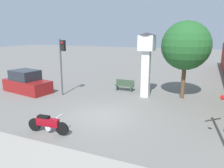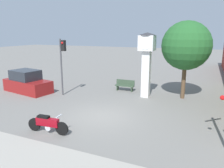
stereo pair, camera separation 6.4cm
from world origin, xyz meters
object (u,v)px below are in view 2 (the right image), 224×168
at_px(parked_car, 27,83).
at_px(street_tree, 186,46).
at_px(motorcycle, 48,124).
at_px(clock_tower, 147,55).
at_px(bench, 125,85).
at_px(traffic_light, 62,57).

bearing_deg(parked_car, street_tree, 24.87).
bearing_deg(motorcycle, clock_tower, 66.02).
distance_m(motorcycle, bench, 8.99).
relative_size(clock_tower, bench, 3.00).
xyz_separation_m(clock_tower, bench, (-2.04, 1.03, -2.70)).
distance_m(traffic_light, bench, 5.60).
relative_size(motorcycle, parked_car, 0.50).
bearing_deg(motorcycle, traffic_light, 113.90).
bearing_deg(street_tree, bench, 176.69).
bearing_deg(motorcycle, parked_car, 135.38).
bearing_deg(parked_car, traffic_light, 15.90).
distance_m(motorcycle, traffic_light, 7.11).
height_order(motorcycle, traffic_light, traffic_light).
bearing_deg(street_tree, traffic_light, -161.51).
height_order(bench, parked_car, parked_car).
relative_size(bench, parked_car, 0.36).
bearing_deg(traffic_light, clock_tower, 19.61).
xyz_separation_m(motorcycle, bench, (0.68, 8.97, 0.02)).
xyz_separation_m(street_tree, parked_car, (-11.98, -3.24, -3.12)).
height_order(traffic_light, bench, traffic_light).
bearing_deg(bench, parked_car, -154.27).
distance_m(clock_tower, bench, 3.54).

